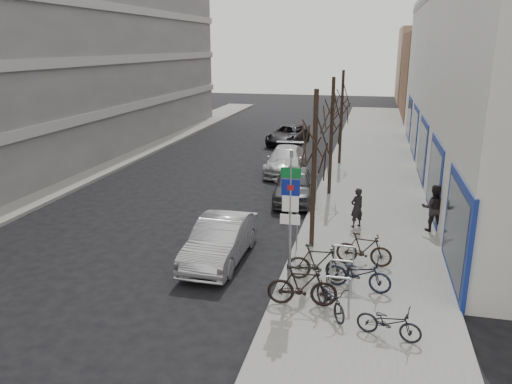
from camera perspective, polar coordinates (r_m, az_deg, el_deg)
The scene contains 25 objects.
ground at distance 15.03m, azimuth -5.46°, elevation -10.68°, with size 120.00×120.00×0.00m, color black.
sidewalk_east at distance 23.63m, azimuth 12.91°, elevation -0.62°, with size 5.00×70.00×0.15m, color slate.
sidewalk_west at distance 28.22m, azimuth -20.34°, elevation 1.53°, with size 3.00×70.00×0.15m, color slate.
brick_building_far at distance 53.41m, azimuth 23.07°, elevation 12.11°, with size 12.00×14.00×8.00m, color brown.
tan_building_far at distance 68.28m, azimuth 21.55°, elevation 13.36°, with size 13.00×12.00×9.00m, color #937A5B.
highway_sign_pole at distance 13.52m, azimuth 3.94°, elevation -2.49°, with size 0.55×0.10×4.20m.
bike_rack at distance 14.62m, azimuth 9.69°, elevation -8.80°, with size 0.66×2.26×0.83m.
tree_near at distance 16.47m, azimuth 6.78°, elevation 6.78°, with size 1.80×1.80×5.50m.
tree_mid at distance 22.88m, azimuth 8.74°, elevation 9.39°, with size 1.80×1.80×5.50m.
tree_far at distance 29.32m, azimuth 9.85°, elevation 10.85°, with size 1.80×1.80×5.50m.
meter_front at distance 16.87m, azimuth 4.70°, elevation -4.15°, with size 0.10×0.08×1.27m.
meter_mid at distance 22.07m, azimuth 6.88°, elevation 0.75°, with size 0.10×0.08×1.27m.
meter_back at distance 27.38m, azimuth 8.23°, elevation 3.77°, with size 0.10×0.08×1.27m.
bike_near_left at distance 13.24m, azimuth 8.53°, elevation -11.65°, with size 0.49×1.61×0.98m, color black.
bike_near_right at distance 13.47m, azimuth 5.32°, elevation -10.62°, with size 0.56×1.88×1.14m, color black.
bike_mid_curb at distance 14.53m, azimuth 11.63°, elevation -8.80°, with size 0.57×1.88×1.15m, color black.
bike_mid_inner at distance 14.87m, azimuth 7.14°, elevation -7.97°, with size 0.56×1.88×1.14m, color black.
bike_far_curb at distance 12.53m, azimuth 14.98°, elevation -13.91°, with size 0.47×1.54×0.94m, color black.
bike_far_inner at distance 16.12m, azimuth 12.24°, elevation -6.38°, with size 0.53×1.76×1.07m, color black.
parked_car_front at distance 16.40m, azimuth -4.12°, elevation -5.52°, with size 1.51×4.33×1.43m, color #B1B1B6.
parked_car_mid at distance 22.76m, azimuth 4.37°, elevation 0.87°, with size 1.77×4.40×1.50m, color #46464A.
parked_car_back at distance 27.80m, azimuth 3.39°, elevation 3.66°, with size 1.97×4.85×1.41m, color #B7B6BC.
lane_car at distance 36.03m, azimuth 3.66°, elevation 6.55°, with size 2.24×4.86×1.35m, color black.
pedestrian_near at distance 19.29m, azimuth 11.45°, elevation -1.77°, with size 0.56×0.37×1.54m, color black.
pedestrian_far at distance 19.62m, azimuth 19.62°, elevation -1.70°, with size 0.66×0.45×1.80m, color black.
Camera 1 is at (4.44, -12.64, 6.83)m, focal length 35.00 mm.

